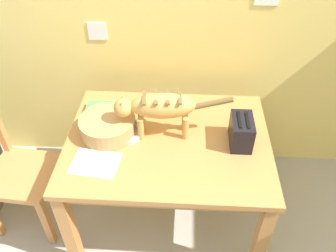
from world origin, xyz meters
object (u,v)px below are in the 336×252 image
object	(u,v)px
book_stack	(102,109)
toaster	(241,132)
coffee_mug	(126,126)
cat	(159,107)
wooden_chair_near	(16,172)
magazine	(95,163)
wicker_basket	(108,126)
dining_table	(168,150)
saucer_bowl	(126,133)

from	to	relation	value
book_stack	toaster	distance (m)	0.89
coffee_mug	toaster	world-z (taller)	toaster
cat	wooden_chair_near	bearing A→B (deg)	91.67
magazine	wicker_basket	world-z (taller)	wicker_basket
dining_table	saucer_bowl	world-z (taller)	saucer_bowl
dining_table	magazine	bearing A→B (deg)	-150.10
coffee_mug	wooden_chair_near	size ratio (longest dim) A/B	0.14
saucer_bowl	magazine	xyz separation A→B (m)	(-0.13, -0.25, -0.01)
dining_table	wooden_chair_near	distance (m)	1.00
book_stack	cat	bearing A→B (deg)	-26.44
book_stack	wooden_chair_near	world-z (taller)	wooden_chair_near
toaster	wooden_chair_near	world-z (taller)	wooden_chair_near
wooden_chair_near	magazine	bearing A→B (deg)	79.41
coffee_mug	magazine	distance (m)	0.29
book_stack	toaster	xyz separation A→B (m)	(0.86, -0.24, 0.06)
magazine	saucer_bowl	bearing A→B (deg)	68.11
coffee_mug	book_stack	xyz separation A→B (m)	(-0.19, 0.21, -0.04)
cat	magazine	xyz separation A→B (m)	(-0.33, -0.26, -0.20)
cat	wicker_basket	world-z (taller)	cat
wooden_chair_near	wicker_basket	bearing A→B (deg)	103.01
dining_table	magazine	distance (m)	0.45
wooden_chair_near	saucer_bowl	bearing A→B (deg)	101.38
dining_table	wicker_basket	world-z (taller)	wicker_basket
cat	toaster	world-z (taller)	cat
cat	coffee_mug	bearing A→B (deg)	90.07
dining_table	magazine	size ratio (longest dim) A/B	4.65
cat	toaster	size ratio (longest dim) A/B	3.35
dining_table	wicker_basket	xyz separation A→B (m)	(-0.36, 0.03, 0.15)
cat	toaster	xyz separation A→B (m)	(0.47, -0.05, -0.11)
saucer_bowl	cat	bearing A→B (deg)	4.60
coffee_mug	book_stack	distance (m)	0.28
dining_table	coffee_mug	size ratio (longest dim) A/B	9.10
book_stack	toaster	world-z (taller)	toaster
magazine	toaster	xyz separation A→B (m)	(0.80, 0.21, 0.08)
cat	saucer_bowl	distance (m)	0.27
toaster	coffee_mug	bearing A→B (deg)	177.14
saucer_bowl	coffee_mug	xyz separation A→B (m)	(0.00, 0.00, 0.05)
dining_table	coffee_mug	bearing A→B (deg)	174.09
cat	coffee_mug	size ratio (longest dim) A/B	5.10
dining_table	cat	distance (m)	0.30
dining_table	wicker_basket	bearing A→B (deg)	174.96
magazine	wicker_basket	xyz separation A→B (m)	(0.03, 0.25, 0.05)
saucer_bowl	wicker_basket	xyz separation A→B (m)	(-0.10, 0.01, 0.04)
coffee_mug	saucer_bowl	bearing A→B (deg)	180.00
cat	magazine	world-z (taller)	cat
wicker_basket	saucer_bowl	bearing A→B (deg)	-3.08
cat	book_stack	size ratio (longest dim) A/B	3.43
saucer_bowl	wicker_basket	distance (m)	0.11
book_stack	wicker_basket	world-z (taller)	wicker_basket
coffee_mug	wicker_basket	distance (m)	0.11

